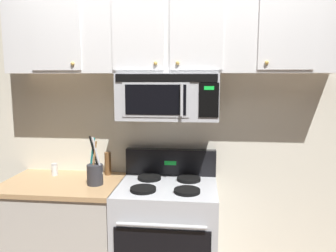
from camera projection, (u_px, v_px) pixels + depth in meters
name	position (u px, v px, depth m)	size (l,w,h in m)	color
back_wall	(172.00, 121.00, 2.79)	(5.20, 0.10, 2.70)	silver
stove_range	(167.00, 238.00, 2.56)	(0.76, 0.69, 1.12)	#B7BABF
over_range_microwave	(169.00, 96.00, 2.51)	(0.76, 0.43, 0.35)	#B7BABF
upper_cabinets	(169.00, 37.00, 2.48)	(2.50, 0.36, 0.55)	silver
counter_segment	(65.00, 234.00, 2.65)	(0.93, 0.65, 0.90)	#BCB7AD
utensil_crock_charcoal	(95.00, 173.00, 2.50)	(0.13, 0.12, 0.38)	#2D2D33
salt_shaker	(55.00, 169.00, 2.74)	(0.05, 0.05, 0.10)	white
pepper_mill	(108.00, 164.00, 2.75)	(0.05, 0.05, 0.19)	brown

